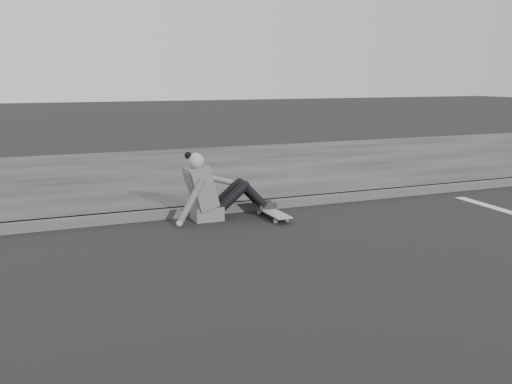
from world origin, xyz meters
TOP-DOWN VIEW (x-y plane):
  - ground at (0.00, 0.00)m, footprint 80.00×80.00m
  - curb at (0.00, 2.58)m, footprint 24.00×0.16m
  - sidewalk at (0.00, 5.60)m, footprint 24.00×6.00m
  - skateboard at (0.28, 2.05)m, footprint 0.20×0.78m
  - seated_woman at (-0.45, 2.30)m, footprint 1.38×0.46m

SIDE VIEW (x-z plane):
  - ground at x=0.00m, z-range 0.00..0.00m
  - curb at x=0.00m, z-range 0.00..0.12m
  - sidewalk at x=0.00m, z-range 0.00..0.12m
  - skateboard at x=0.28m, z-range 0.03..0.12m
  - seated_woman at x=-0.45m, z-range -0.08..0.80m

